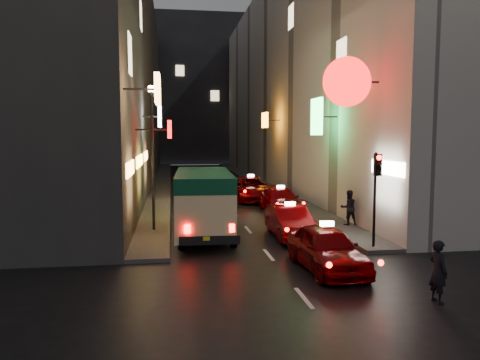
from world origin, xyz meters
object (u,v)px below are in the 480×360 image
traffic_light (377,179)px  lamp_post (152,148)px  taxi_near (327,245)px  minibus (203,196)px  pedestrian_crossing (438,267)px

traffic_light → lamp_post: lamp_post is taller
taxi_near → minibus: bearing=122.7°
minibus → lamp_post: (-2.11, 1.12, 1.99)m
taxi_near → lamp_post: size_ratio=0.85×
pedestrian_crossing → lamp_post: 12.65m
traffic_light → lamp_post: bearing=151.1°
taxi_near → pedestrian_crossing: size_ratio=2.87×
taxi_near → pedestrian_crossing: pedestrian_crossing is taller
traffic_light → lamp_post: (-8.20, 4.53, 1.04)m
traffic_light → lamp_post: size_ratio=0.56×
lamp_post → minibus: bearing=-28.0°
traffic_light → taxi_near: bearing=-141.3°
minibus → pedestrian_crossing: size_ratio=3.53×
pedestrian_crossing → traffic_light: (0.70, 5.26, 1.77)m
taxi_near → traffic_light: 3.79m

